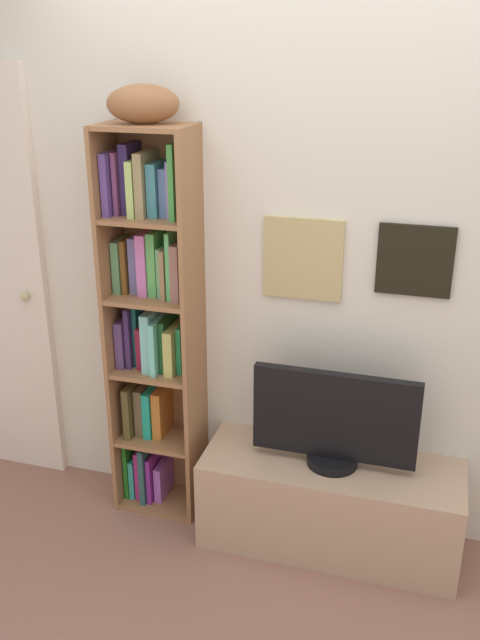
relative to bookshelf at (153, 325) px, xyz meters
The scene contains 5 objects.
back_wall 0.83m from the bookshelf, 10.25° to the left, with size 4.80×0.08×2.55m.
bookshelf is the anchor object (origin of this frame).
football 0.96m from the bookshelf, 57.79° to the right, with size 0.29×0.15×0.15m, color brown.
tv_stand 1.13m from the bookshelf, ahead, with size 1.13×0.41×0.42m.
television 0.92m from the bookshelf, ahead, with size 0.70×0.22×0.43m.
Camera 1 is at (0.46, -1.67, 2.13)m, focal length 38.80 mm.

